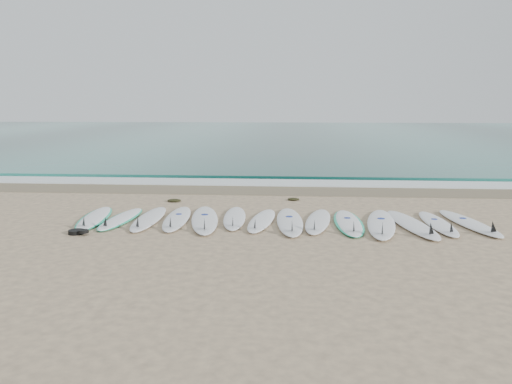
# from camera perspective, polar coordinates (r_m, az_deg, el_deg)

# --- Properties ---
(ground) EXTENTS (120.00, 120.00, 0.00)m
(ground) POSITION_cam_1_polar(r_m,az_deg,el_deg) (11.30, 2.36, -3.41)
(ground) COLOR tan
(ocean) EXTENTS (120.00, 55.00, 0.03)m
(ocean) POSITION_cam_1_polar(r_m,az_deg,el_deg) (43.56, 3.84, 6.59)
(ocean) COLOR #1B5D54
(ocean) RESTS_ON ground
(wet_sand_band) EXTENTS (120.00, 1.80, 0.01)m
(wet_sand_band) POSITION_cam_1_polar(r_m,az_deg,el_deg) (15.31, 2.89, 0.18)
(wet_sand_band) COLOR #6E6149
(wet_sand_band) RESTS_ON ground
(foam_band) EXTENTS (120.00, 1.40, 0.04)m
(foam_band) POSITION_cam_1_polar(r_m,az_deg,el_deg) (16.69, 3.01, 1.05)
(foam_band) COLOR silver
(foam_band) RESTS_ON ground
(wave_crest) EXTENTS (120.00, 1.00, 0.10)m
(wave_crest) POSITION_cam_1_polar(r_m,az_deg,el_deg) (18.17, 3.12, 1.88)
(wave_crest) COLOR #1B5D54
(wave_crest) RESTS_ON ground
(surfboard_0) EXTENTS (0.95, 2.54, 0.31)m
(surfboard_0) POSITION_cam_1_polar(r_m,az_deg,el_deg) (12.04, -18.01, -2.84)
(surfboard_0) COLOR white
(surfboard_0) RESTS_ON ground
(surfboard_1) EXTENTS (0.67, 2.34, 0.29)m
(surfboard_1) POSITION_cam_1_polar(r_m,az_deg,el_deg) (11.79, -15.23, -2.97)
(surfboard_1) COLOR white
(surfboard_1) RESTS_ON ground
(surfboard_2) EXTENTS (0.61, 2.57, 0.33)m
(surfboard_2) POSITION_cam_1_polar(r_m,az_deg,el_deg) (11.59, -12.20, -3.00)
(surfboard_2) COLOR white
(surfboard_2) RESTS_ON ground
(surfboard_3) EXTENTS (0.75, 2.61, 0.33)m
(surfboard_3) POSITION_cam_1_polar(r_m,az_deg,el_deg) (11.49, -9.05, -3.01)
(surfboard_3) COLOR white
(surfboard_3) RESTS_ON ground
(surfboard_4) EXTENTS (1.08, 2.91, 0.37)m
(surfboard_4) POSITION_cam_1_polar(r_m,az_deg,el_deg) (11.28, -5.89, -3.14)
(surfboard_4) COLOR white
(surfboard_4) RESTS_ON ground
(surfboard_5) EXTENTS (0.68, 2.45, 0.31)m
(surfboard_5) POSITION_cam_1_polar(r_m,az_deg,el_deg) (11.43, -2.48, -2.97)
(surfboard_5) COLOR white
(surfboard_5) RESTS_ON ground
(surfboard_6) EXTENTS (0.73, 2.41, 0.30)m
(surfboard_6) POSITION_cam_1_polar(r_m,az_deg,el_deg) (11.18, 0.62, -3.27)
(surfboard_6) COLOR white
(surfboard_6) RESTS_ON ground
(surfboard_7) EXTENTS (0.72, 2.79, 0.35)m
(surfboard_7) POSITION_cam_1_polar(r_m,az_deg,el_deg) (11.07, 3.89, -3.38)
(surfboard_7) COLOR silver
(surfboard_7) RESTS_ON ground
(surfboard_8) EXTENTS (0.84, 2.55, 0.32)m
(surfboard_8) POSITION_cam_1_polar(r_m,az_deg,el_deg) (11.19, 7.08, -3.32)
(surfboard_8) COLOR white
(surfboard_8) RESTS_ON ground
(surfboard_9) EXTENTS (0.63, 2.56, 0.32)m
(surfboard_9) POSITION_cam_1_polar(r_m,az_deg,el_deg) (11.19, 10.54, -3.45)
(surfboard_9) COLOR white
(surfboard_9) RESTS_ON ground
(surfboard_10) EXTENTS (1.02, 2.94, 0.37)m
(surfboard_10) POSITION_cam_1_polar(r_m,az_deg,el_deg) (11.17, 14.13, -3.53)
(surfboard_10) COLOR white
(surfboard_10) RESTS_ON ground
(surfboard_11) EXTENTS (0.96, 2.81, 0.35)m
(surfboard_11) POSITION_cam_1_polar(r_m,az_deg,el_deg) (11.31, 17.49, -3.55)
(surfboard_11) COLOR silver
(surfboard_11) RESTS_ON ground
(surfboard_12) EXTENTS (0.55, 2.44, 0.31)m
(surfboard_12) POSITION_cam_1_polar(r_m,az_deg,el_deg) (11.59, 20.13, -3.41)
(surfboard_12) COLOR white
(surfboard_12) RESTS_ON ground
(surfboard_13) EXTENTS (0.96, 2.68, 0.34)m
(surfboard_13) POSITION_cam_1_polar(r_m,az_deg,el_deg) (11.89, 23.29, -3.27)
(surfboard_13) COLOR white
(surfboard_13) RESTS_ON ground
(seaweed_near) EXTENTS (0.38, 0.29, 0.07)m
(seaweed_near) POSITION_cam_1_polar(r_m,az_deg,el_deg) (13.74, -9.33, -0.95)
(seaweed_near) COLOR black
(seaweed_near) RESTS_ON ground
(seaweed_far) EXTENTS (0.34, 0.26, 0.07)m
(seaweed_far) POSITION_cam_1_polar(r_m,az_deg,el_deg) (13.80, 4.30, -0.82)
(seaweed_far) COLOR black
(seaweed_far) RESTS_ON ground
(leash_coil) EXTENTS (0.46, 0.36, 0.11)m
(leash_coil) POSITION_cam_1_polar(r_m,az_deg,el_deg) (10.85, -19.68, -4.30)
(leash_coil) COLOR black
(leash_coil) RESTS_ON ground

